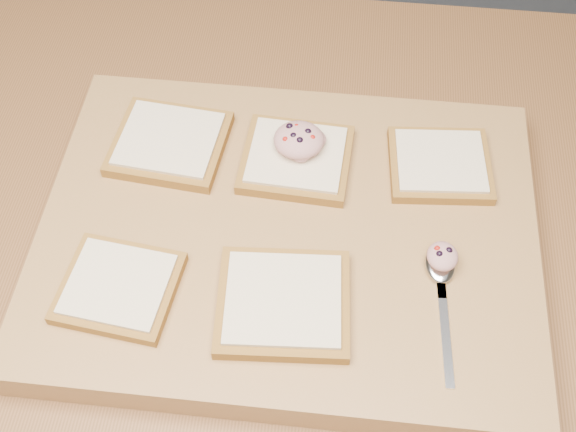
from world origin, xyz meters
name	(u,v)px	position (x,y,z in m)	size (l,w,h in m)	color
island_counter	(377,383)	(0.00, 0.00, 0.45)	(2.00, 0.80, 0.90)	slate
cutting_board	(288,237)	(-0.14, -0.04, 0.92)	(0.53, 0.40, 0.04)	#A07544
bread_far_left	(169,143)	(-0.29, 0.06, 0.95)	(0.13, 0.13, 0.02)	olive
bread_far_center	(296,159)	(-0.14, 0.05, 0.95)	(0.13, 0.12, 0.02)	olive
bread_far_right	(440,164)	(0.02, 0.06, 0.95)	(0.12, 0.11, 0.02)	olive
bread_near_left	(119,287)	(-0.30, -0.13, 0.95)	(0.12, 0.11, 0.02)	olive
bread_near_center	(283,303)	(-0.14, -0.13, 0.95)	(0.14, 0.13, 0.02)	olive
tuna_salad_dollop	(299,140)	(-0.14, 0.06, 0.97)	(0.06, 0.05, 0.03)	tan
spoon	(441,273)	(0.02, -0.08, 0.95)	(0.03, 0.16, 0.01)	silver
spoon_salad	(442,256)	(0.02, -0.07, 0.96)	(0.03, 0.03, 0.02)	tan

